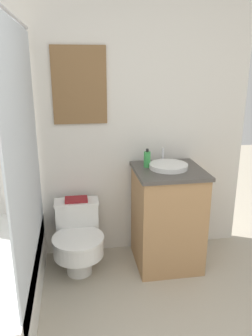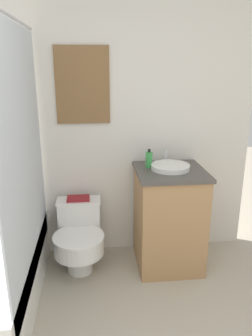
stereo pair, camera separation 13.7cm
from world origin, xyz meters
The scene contains 6 objects.
wall_back centered at (0.00, 2.23, 1.26)m, with size 3.06×0.07×2.50m.
toilet centered at (-0.03, 1.91, 0.30)m, with size 0.43×0.56×0.58m.
vanity centered at (0.74, 1.90, 0.44)m, with size 0.57×0.57×0.88m.
sink centered at (0.74, 1.92, 0.90)m, with size 0.32×0.36×0.13m.
soap_bottle centered at (0.57, 1.99, 0.95)m, with size 0.06×0.06×0.16m.
book_on_tank centered at (-0.03, 2.06, 0.59)m, with size 0.19×0.13×0.02m.
Camera 1 is at (-0.03, -0.60, 1.71)m, focal length 35.00 mm.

